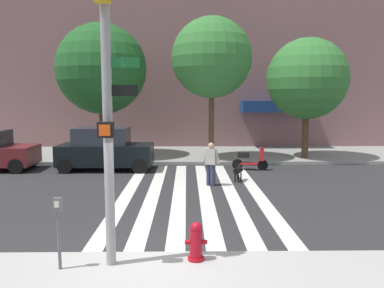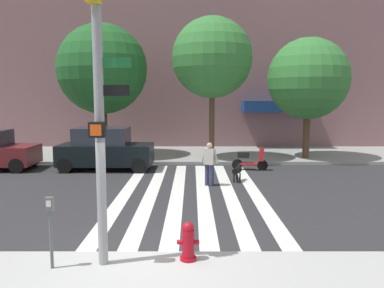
% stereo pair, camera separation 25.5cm
% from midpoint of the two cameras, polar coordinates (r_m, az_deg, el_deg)
% --- Properties ---
extents(ground_plane, '(160.00, 160.00, 0.00)m').
position_cam_midpoint_polar(ground_plane, '(13.75, -3.77, -7.12)').
color(ground_plane, '#2B2B2D').
extents(sidewalk_far, '(80.00, 6.00, 0.15)m').
position_cam_midpoint_polar(sidewalk_far, '(22.16, -2.21, -1.54)').
color(sidewalk_far, gray).
rests_on(sidewalk_far, ground_plane).
extents(crosswalk_stripes, '(4.95, 10.59, 0.01)m').
position_cam_midpoint_polar(crosswalk_stripes, '(13.71, 0.55, -7.12)').
color(crosswalk_stripes, silver).
rests_on(crosswalk_stripes, ground_plane).
extents(traffic_light_pole, '(0.74, 0.46, 5.80)m').
position_cam_midpoint_polar(traffic_light_pole, '(7.24, -12.34, 8.27)').
color(traffic_light_pole, gray).
rests_on(traffic_light_pole, sidewalk_near).
extents(fire_hydrant, '(0.44, 0.32, 0.76)m').
position_cam_midpoint_polar(fire_hydrant, '(7.81, 0.66, -14.16)').
color(fire_hydrant, '#A40D1B').
rests_on(fire_hydrant, sidewalk_near).
extents(parking_meter_curbside, '(0.14, 0.11, 1.36)m').
position_cam_midpoint_polar(parking_meter_curbside, '(7.71, -18.92, -10.84)').
color(parking_meter_curbside, '#515456').
rests_on(parking_meter_curbside, sidewalk_near).
extents(parked_car_behind_first, '(4.24, 1.97, 1.95)m').
position_cam_midpoint_polar(parked_car_behind_first, '(18.22, -12.00, -0.77)').
color(parked_car_behind_first, black).
rests_on(parked_car_behind_first, ground_plane).
extents(parked_scooter, '(1.62, 0.61, 1.11)m').
position_cam_midpoint_polar(parked_scooter, '(17.97, 9.20, -2.30)').
color(parked_scooter, black).
rests_on(parked_scooter, ground_plane).
extents(street_tree_nearest, '(4.76, 4.76, 7.04)m').
position_cam_midpoint_polar(street_tree_nearest, '(21.40, -12.42, 10.68)').
color(street_tree_nearest, '#4C3823').
rests_on(street_tree_nearest, sidewalk_far).
extents(street_tree_middle, '(4.08, 4.08, 7.20)m').
position_cam_midpoint_polar(street_tree_middle, '(20.06, 3.64, 12.52)').
color(street_tree_middle, '#4C3823').
rests_on(street_tree_middle, sidewalk_far).
extents(street_tree_further, '(4.20, 4.20, 6.22)m').
position_cam_midpoint_polar(street_tree_further, '(21.17, 17.34, 9.12)').
color(street_tree_further, '#4C3823').
rests_on(street_tree_further, sidewalk_far).
extents(pedestrian_dog_walker, '(0.68, 0.37, 1.64)m').
position_cam_midpoint_polar(pedestrian_dog_walker, '(14.57, 3.36, -2.59)').
color(pedestrian_dog_walker, '#282D4C').
rests_on(pedestrian_dog_walker, ground_plane).
extents(dog_on_leash, '(0.49, 0.92, 0.65)m').
position_cam_midpoint_polar(dog_on_leash, '(15.52, 7.44, -3.86)').
color(dog_on_leash, black).
rests_on(dog_on_leash, ground_plane).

